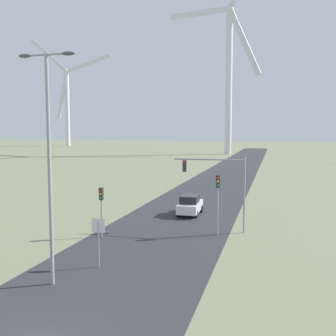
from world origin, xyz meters
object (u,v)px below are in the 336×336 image
at_px(streetlamp, 49,145).
at_px(wind_turbine_far_left, 67,98).
at_px(stop_sign_near, 98,233).
at_px(car_approaching, 190,205).
at_px(traffic_light_post_near_right, 218,192).
at_px(traffic_light_mast_overhead, 218,177).
at_px(traffic_light_post_near_left, 101,201).
at_px(wind_turbine_left, 229,63).

height_order(streetlamp, wind_turbine_far_left, wind_turbine_far_left).
relative_size(stop_sign_near, car_approaching, 0.68).
relative_size(streetlamp, car_approaching, 2.76).
distance_m(stop_sign_near, traffic_light_post_near_right, 10.28).
xyz_separation_m(streetlamp, car_approaching, (3.21, 18.14, -6.12)).
distance_m(traffic_light_post_near_right, wind_turbine_far_left, 186.62).
distance_m(streetlamp, traffic_light_mast_overhead, 14.65).
relative_size(stop_sign_near, traffic_light_mast_overhead, 0.49).
xyz_separation_m(stop_sign_near, traffic_light_mast_overhead, (5.37, 9.89, 2.25)).
xyz_separation_m(traffic_light_post_near_left, wind_turbine_left, (-3.22, 106.29, 27.16)).
distance_m(traffic_light_post_near_left, wind_turbine_far_left, 184.70).
relative_size(traffic_light_post_near_right, wind_turbine_left, 0.07).
height_order(streetlamp, traffic_light_mast_overhead, streetlamp).
distance_m(traffic_light_post_near_right, car_approaching, 7.92).
bearing_deg(streetlamp, wind_turbine_far_left, 119.27).
height_order(traffic_light_post_near_right, wind_turbine_far_left, wind_turbine_far_left).
height_order(traffic_light_post_near_right, car_approaching, traffic_light_post_near_right).
distance_m(streetlamp, car_approaching, 19.41).
bearing_deg(wind_turbine_far_left, stop_sign_near, -59.99).
xyz_separation_m(traffic_light_post_near_right, wind_turbine_left, (-11.33, 103.66, 26.56)).
relative_size(streetlamp, stop_sign_near, 4.07).
relative_size(stop_sign_near, traffic_light_post_near_right, 0.63).
bearing_deg(wind_turbine_far_left, traffic_light_mast_overhead, -57.00).
relative_size(traffic_light_mast_overhead, wind_turbine_left, 0.09).
relative_size(traffic_light_post_near_left, wind_turbine_left, 0.05).
xyz_separation_m(traffic_light_mast_overhead, car_approaching, (-3.35, 5.35, -3.32)).
bearing_deg(traffic_light_post_near_right, traffic_light_post_near_left, -162.04).
bearing_deg(wind_turbine_left, traffic_light_mast_overhead, -83.77).
bearing_deg(traffic_light_mast_overhead, traffic_light_post_near_right, -83.05).
bearing_deg(traffic_light_post_near_left, stop_sign_near, -66.55).
distance_m(streetlamp, stop_sign_near, 5.95).
distance_m(traffic_light_post_near_right, traffic_light_mast_overhead, 1.64).
relative_size(streetlamp, traffic_light_mast_overhead, 1.98).
distance_m(wind_turbine_far_left, wind_turbine_left, 103.36).
xyz_separation_m(streetlamp, traffic_light_post_near_right, (6.72, 11.46, -3.75)).
xyz_separation_m(stop_sign_near, traffic_light_post_near_right, (5.54, 8.56, 1.31)).
height_order(streetlamp, traffic_light_post_near_left, streetlamp).
bearing_deg(car_approaching, traffic_light_mast_overhead, -57.93).
bearing_deg(traffic_light_post_near_left, wind_turbine_far_left, 120.24).
relative_size(streetlamp, wind_turbine_far_left, 0.21).
distance_m(car_approaching, wind_turbine_left, 101.50).
height_order(streetlamp, car_approaching, streetlamp).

